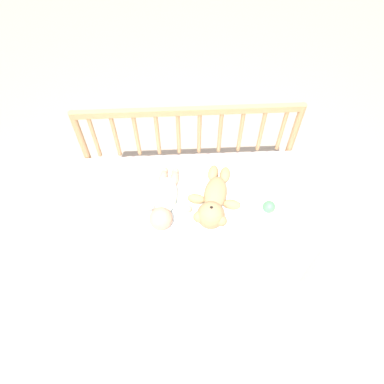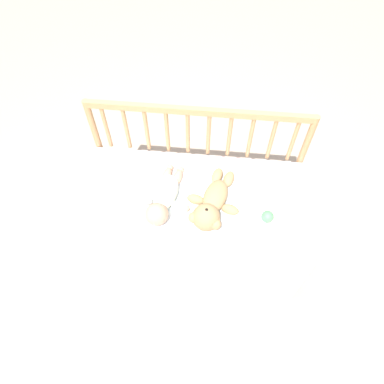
# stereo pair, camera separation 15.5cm
# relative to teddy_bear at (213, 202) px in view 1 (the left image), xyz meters

# --- Properties ---
(ground_plane) EXTENTS (12.00, 12.00, 0.00)m
(ground_plane) POSITION_rel_teddy_bear_xyz_m (-0.11, 0.06, -0.54)
(ground_plane) COLOR tan
(crib_mattress) EXTENTS (1.21, 0.62, 0.48)m
(crib_mattress) POSITION_rel_teddy_bear_xyz_m (-0.11, 0.06, -0.29)
(crib_mattress) COLOR #EDB7C6
(crib_mattress) RESTS_ON ground_plane
(crib_rail) EXTENTS (1.21, 0.04, 0.80)m
(crib_rail) POSITION_rel_teddy_bear_xyz_m (-0.11, 0.39, 0.04)
(crib_rail) COLOR tan
(crib_rail) RESTS_ON ground_plane
(blanket) EXTENTS (0.77, 0.52, 0.01)m
(blanket) POSITION_rel_teddy_bear_xyz_m (-0.11, 0.07, -0.05)
(blanket) COLOR white
(blanket) RESTS_ON crib_mattress
(teddy_bear) EXTENTS (0.28, 0.42, 0.14)m
(teddy_bear) POSITION_rel_teddy_bear_xyz_m (0.00, 0.00, 0.00)
(teddy_bear) COLOR tan
(teddy_bear) RESTS_ON crib_mattress
(baby) EXTENTS (0.31, 0.41, 0.12)m
(baby) POSITION_rel_teddy_bear_xyz_m (-0.25, 0.03, -0.01)
(baby) COLOR #EAEACC
(baby) RESTS_ON crib_mattress
(toy_ball) EXTENTS (0.06, 0.06, 0.06)m
(toy_ball) POSITION_rel_teddy_bear_xyz_m (0.28, -0.03, -0.02)
(toy_ball) COLOR #59BF66
(toy_ball) RESTS_ON crib_mattress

